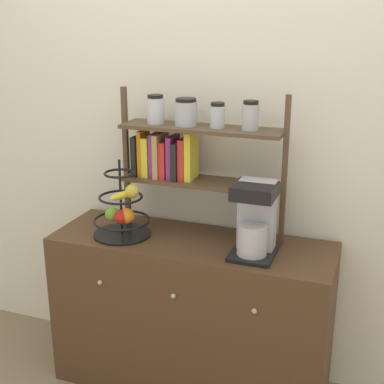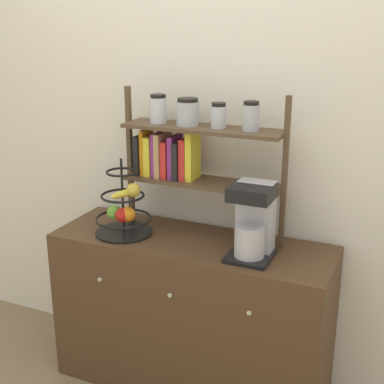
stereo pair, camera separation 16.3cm
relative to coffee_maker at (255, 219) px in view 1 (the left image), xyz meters
The scene contains 5 objects.
wall_back 0.56m from the coffee_maker, 135.05° to the left, with size 7.00×0.05×2.60m, color silver.
sideboard 0.66m from the coffee_maker, behind, with size 1.38×0.48×0.81m.
coffee_maker is the anchor object (origin of this frame).
fruit_stand 0.67m from the coffee_maker, behind, with size 0.29×0.29×0.39m.
shelf_hutch 0.50m from the coffee_maker, 159.28° to the left, with size 0.83×0.20×0.71m.
Camera 1 is at (0.83, -2.02, 1.84)m, focal length 50.00 mm.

